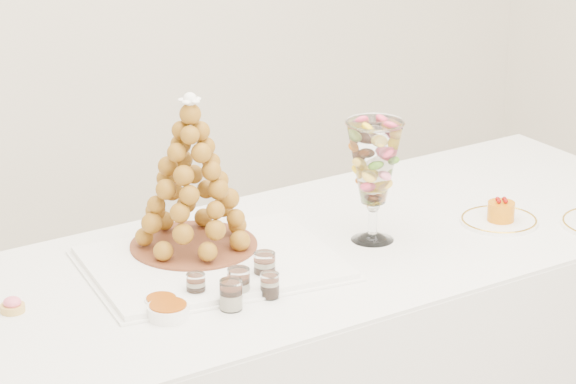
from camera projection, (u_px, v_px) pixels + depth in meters
buffet_table at (323, 384)px, 3.76m from camera, size 2.21×0.95×0.83m
lace_tray at (213, 263)px, 3.48m from camera, size 0.67×0.54×0.02m
macaron_vase at (374, 164)px, 3.58m from camera, size 0.15×0.15×0.33m
cake_plate at (499, 221)px, 3.77m from camera, size 0.22×0.22×0.01m
pink_tart at (12, 305)px, 3.23m from camera, size 0.06×0.06×0.04m
verrine_a at (196, 286)px, 3.30m from camera, size 0.05×0.05×0.06m
verrine_b at (239, 283)px, 3.30m from camera, size 0.07×0.07×0.07m
verrine_c at (265, 267)px, 3.40m from camera, size 0.07×0.07×0.07m
verrine_d at (231, 295)px, 3.24m from camera, size 0.06×0.06×0.07m
verrine_e at (270, 285)px, 3.30m from camera, size 0.06×0.06×0.06m
ramekin_back at (161, 303)px, 3.25m from camera, size 0.08×0.08×0.02m
ramekin_front at (168, 312)px, 3.20m from camera, size 0.10×0.10×0.03m
croquembouche at (192, 173)px, 3.49m from camera, size 0.33×0.33×0.42m
mousse_cake at (501, 211)px, 3.75m from camera, size 0.08×0.08×0.07m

